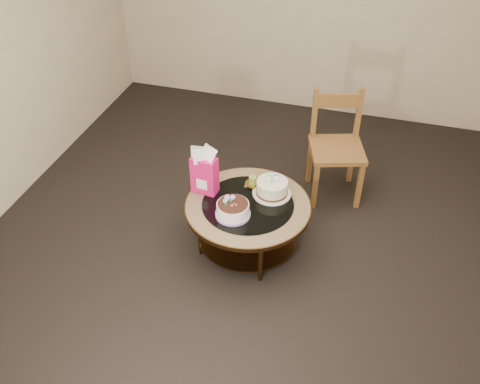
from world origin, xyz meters
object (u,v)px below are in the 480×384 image
(coffee_table, at_px, (248,211))
(dining_chair, at_px, (336,146))
(decorated_cake, at_px, (233,210))
(cream_cake, at_px, (272,188))
(gift_bag, at_px, (204,171))

(coffee_table, bearing_deg, dining_chair, 59.34)
(coffee_table, height_order, decorated_cake, decorated_cake)
(cream_cake, height_order, dining_chair, dining_chair)
(decorated_cake, relative_size, dining_chair, 0.27)
(decorated_cake, xyz_separation_m, dining_chair, (0.64, 1.12, 0.00))
(decorated_cake, bearing_deg, dining_chair, 60.17)
(coffee_table, height_order, gift_bag, gift_bag)
(coffee_table, distance_m, dining_chair, 1.11)
(decorated_cake, relative_size, cream_cake, 0.87)
(dining_chair, bearing_deg, gift_bag, -154.26)
(gift_bag, bearing_deg, dining_chair, 50.59)
(gift_bag, xyz_separation_m, dining_chair, (0.95, 0.89, -0.15))
(decorated_cake, distance_m, cream_cake, 0.41)
(decorated_cake, relative_size, gift_bag, 0.67)
(decorated_cake, height_order, dining_chair, dining_chair)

